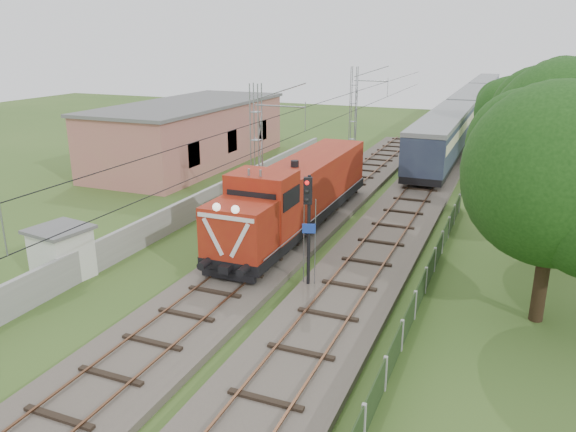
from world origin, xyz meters
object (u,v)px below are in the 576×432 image
at_px(coach_rake, 470,104).
at_px(signal_post, 308,213).
at_px(relay_hut, 62,253).
at_px(locomotive, 298,193).

height_order(coach_rake, signal_post, signal_post).
xyz_separation_m(coach_rake, relay_hut, (-12.40, -55.01, -1.34)).
height_order(locomotive, signal_post, signal_post).
height_order(coach_rake, relay_hut, coach_rake).
relative_size(locomotive, signal_post, 3.30).
bearing_deg(signal_post, locomotive, 114.65).
distance_m(coach_rake, relay_hut, 56.41).
relative_size(signal_post, relay_hut, 1.92).
bearing_deg(signal_post, relay_hut, -164.41).
relative_size(locomotive, coach_rake, 0.24).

